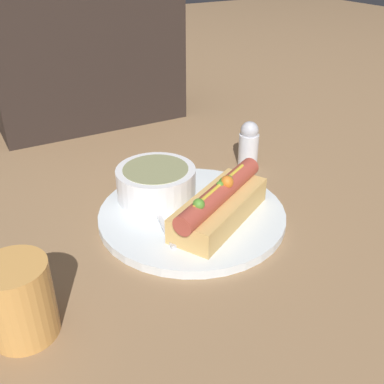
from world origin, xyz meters
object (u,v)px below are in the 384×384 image
drinking_glass (19,300)px  seated_diner (78,13)px  spoon (154,206)px  hot_dog (220,204)px  salt_shaker (249,144)px  soup_bowl (156,181)px

drinking_glass → seated_diner: 0.64m
spoon → hot_dog: bearing=-126.9°
drinking_glass → salt_shaker: 0.47m
hot_dog → salt_shaker: salt_shaker is taller
spoon → salt_shaker: size_ratio=1.73×
soup_bowl → seated_diner: bearing=86.7°
soup_bowl → spoon: size_ratio=0.84×
salt_shaker → seated_diner: bearing=116.3°
drinking_glass → salt_shaker: drinking_glass is taller
spoon → seated_diner: (0.04, 0.42, 0.21)m
hot_dog → seated_diner: 0.53m
spoon → soup_bowl: bearing=-19.6°
hot_dog → spoon: hot_dog is taller
salt_shaker → spoon: bearing=-162.2°
salt_shaker → seated_diner: (-0.17, 0.35, 0.18)m
seated_diner → salt_shaker: bearing=-63.7°
salt_shaker → soup_bowl: bearing=-168.4°
hot_dog → soup_bowl: 0.11m
soup_bowl → drinking_glass: (-0.23, -0.17, 0.01)m
soup_bowl → spoon: soup_bowl is taller
hot_dog → soup_bowl: (-0.05, 0.10, 0.00)m
soup_bowl → seated_diner: (0.02, 0.39, 0.18)m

